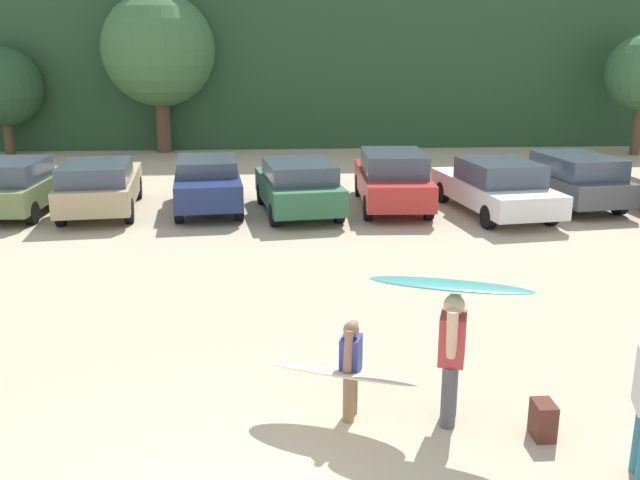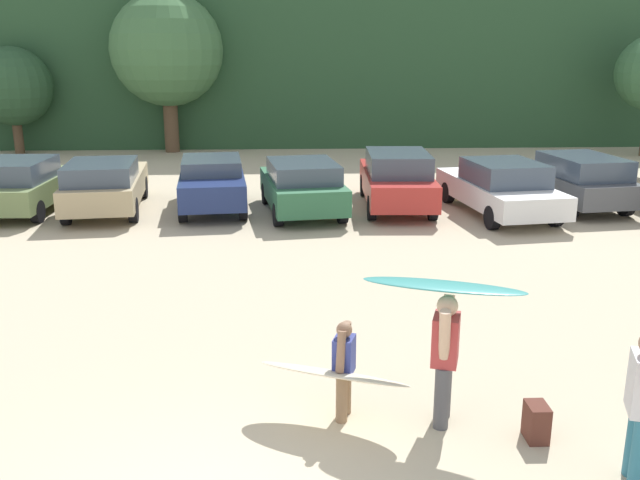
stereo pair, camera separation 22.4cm
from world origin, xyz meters
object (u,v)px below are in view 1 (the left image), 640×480
object	(u,v)px
parked_car_tan	(100,185)
backpack_dropped	(543,420)
parked_car_red	(392,178)
surfboard_teal	(450,285)
parked_car_forest_green	(298,186)
person_adult	(452,351)
person_child	(351,364)
parked_car_dark_gray	(569,178)
parked_car_olive_green	(15,185)
parked_car_white	(495,187)
parked_car_navy	(208,182)
surfboard_cream	(341,374)

from	to	relation	value
parked_car_tan	backpack_dropped	xyz separation A→B (m)	(8.04, -12.01, -0.57)
parked_car_red	surfboard_teal	distance (m)	11.71
parked_car_tan	surfboard_teal	distance (m)	13.44
parked_car_forest_green	parked_car_tan	bearing A→B (deg)	77.30
person_adult	parked_car_red	bearing A→B (deg)	-78.28
parked_car_forest_green	surfboard_teal	world-z (taller)	surfboard_teal
parked_car_red	person_child	world-z (taller)	parked_car_red
parked_car_dark_gray	person_child	xyz separation A→B (m)	(-7.51, -11.48, -0.09)
parked_car_forest_green	person_child	world-z (taller)	parked_car_forest_green
person_adult	backpack_dropped	world-z (taller)	person_adult
parked_car_dark_gray	parked_car_olive_green	bearing A→B (deg)	82.04
parked_car_forest_green	person_child	size ratio (longest dim) A/B	3.39
parked_car_white	backpack_dropped	size ratio (longest dim) A/B	11.11
parked_car_red	person_adult	world-z (taller)	person_adult
person_adult	parked_car_white	bearing A→B (deg)	-92.39
parked_car_red	backpack_dropped	distance (m)	12.20
parked_car_forest_green	surfboard_teal	xyz separation A→B (m)	(1.50, -11.03, 0.95)
parked_car_tan	parked_car_forest_green	world-z (taller)	parked_car_tan
parked_car_navy	parked_car_red	bearing A→B (deg)	-96.38
parked_car_dark_gray	parked_car_navy	bearing A→B (deg)	81.43
parked_car_white	surfboard_cream	world-z (taller)	parked_car_white
parked_car_red	surfboard_teal	world-z (taller)	surfboard_teal
parked_car_tan	backpack_dropped	bearing A→B (deg)	-152.92
parked_car_olive_green	person_adult	xyz separation A→B (m)	(9.32, -11.63, 0.15)
person_child	backpack_dropped	world-z (taller)	person_child
backpack_dropped	parked_car_forest_green	bearing A→B (deg)	102.45
parked_car_navy	parked_car_forest_green	distance (m)	2.60
surfboard_teal	backpack_dropped	world-z (taller)	surfboard_teal
surfboard_cream	person_adult	bearing A→B (deg)	-159.65
parked_car_red	parked_car_olive_green	bearing A→B (deg)	92.74
parked_car_white	person_child	distance (m)	11.81
surfboard_teal	parked_car_white	bearing A→B (deg)	-91.46
parked_car_red	parked_car_dark_gray	bearing A→B (deg)	-88.89
parked_car_forest_green	parked_car_red	bearing A→B (deg)	-86.15
parked_car_dark_gray	person_adult	size ratio (longest dim) A/B	2.77
parked_car_olive_green	parked_car_tan	distance (m)	2.31
parked_car_navy	backpack_dropped	distance (m)	13.22
backpack_dropped	surfboard_teal	bearing A→B (deg)	151.84
surfboard_teal	surfboard_cream	xyz separation A→B (m)	(-1.31, -0.07, -1.09)
surfboard_cream	backpack_dropped	size ratio (longest dim) A/B	4.42
parked_car_white	person_child	xyz separation A→B (m)	(-5.10, -10.65, -0.04)
parked_car_tan	surfboard_cream	distance (m)	12.84
parked_car_olive_green	parked_car_forest_green	size ratio (longest dim) A/B	0.98
parked_car_white	backpack_dropped	bearing A→B (deg)	157.63
parked_car_forest_green	surfboard_teal	size ratio (longest dim) A/B	2.13
parked_car_olive_green	person_adult	distance (m)	14.91
surfboard_cream	parked_car_dark_gray	bearing A→B (deg)	-100.84
parked_car_olive_green	parked_car_tan	size ratio (longest dim) A/B	0.86
person_child	backpack_dropped	distance (m)	2.37
parked_car_white	surfboard_teal	xyz separation A→B (m)	(-3.92, -10.69, 0.98)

